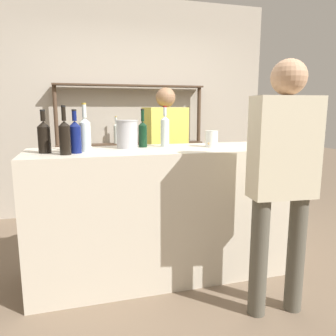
% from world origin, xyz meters
% --- Properties ---
extents(ground_plane, '(16.00, 16.00, 0.00)m').
position_xyz_m(ground_plane, '(0.00, 0.00, 0.00)').
color(ground_plane, '#7A6651').
extents(bar_counter, '(2.22, 0.67, 1.07)m').
position_xyz_m(bar_counter, '(0.00, 0.00, 0.54)').
color(bar_counter, beige).
rests_on(bar_counter, ground_plane).
extents(back_wall, '(3.82, 0.12, 2.80)m').
position_xyz_m(back_wall, '(0.00, 1.94, 1.40)').
color(back_wall, '#B2A899').
rests_on(back_wall, ground_plane).
extents(back_shelf, '(1.93, 0.18, 1.69)m').
position_xyz_m(back_shelf, '(-0.00, 1.76, 1.12)').
color(back_shelf, '#4C3828').
rests_on(back_shelf, ground_plane).
extents(counter_bottle_0, '(0.07, 0.07, 0.32)m').
position_xyz_m(counter_bottle_0, '(-0.18, 0.15, 1.19)').
color(counter_bottle_0, black).
rests_on(counter_bottle_0, bar_counter).
extents(counter_bottle_1, '(0.08, 0.08, 0.34)m').
position_xyz_m(counter_bottle_1, '(-0.79, -0.16, 1.20)').
color(counter_bottle_1, black).
rests_on(counter_bottle_1, bar_counter).
extents(counter_bottle_2, '(0.07, 0.07, 0.34)m').
position_xyz_m(counter_bottle_2, '(0.01, 0.14, 1.21)').
color(counter_bottle_2, silver).
rests_on(counter_bottle_2, bar_counter).
extents(counter_bottle_3, '(0.09, 0.09, 0.31)m').
position_xyz_m(counter_bottle_3, '(-0.93, -0.02, 1.19)').
color(counter_bottle_3, black).
rests_on(counter_bottle_3, bar_counter).
extents(counter_bottle_4, '(0.09, 0.09, 0.31)m').
position_xyz_m(counter_bottle_4, '(-0.72, -0.08, 1.19)').
color(counter_bottle_4, '#0F1956').
rests_on(counter_bottle_4, bar_counter).
extents(counter_bottle_5, '(0.08, 0.08, 0.36)m').
position_xyz_m(counter_bottle_5, '(-0.65, -0.00, 1.21)').
color(counter_bottle_5, silver).
rests_on(counter_bottle_5, bar_counter).
extents(ice_bucket, '(0.18, 0.18, 0.23)m').
position_xyz_m(ice_bucket, '(-0.31, 0.12, 1.18)').
color(ice_bucket, '#B2B2B7').
rests_on(ice_bucket, bar_counter).
extents(cork_jar, '(0.11, 0.11, 0.14)m').
position_xyz_m(cork_jar, '(0.39, 0.01, 1.14)').
color(cork_jar, silver).
rests_on(cork_jar, bar_counter).
extents(server_behind_counter, '(0.52, 0.34, 1.61)m').
position_xyz_m(server_behind_counter, '(0.24, 0.94, 0.93)').
color(server_behind_counter, brown).
rests_on(server_behind_counter, ground_plane).
extents(customer_right, '(0.44, 0.22, 1.69)m').
position_xyz_m(customer_right, '(0.56, -0.75, 1.00)').
color(customer_right, '#575347').
rests_on(customer_right, ground_plane).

